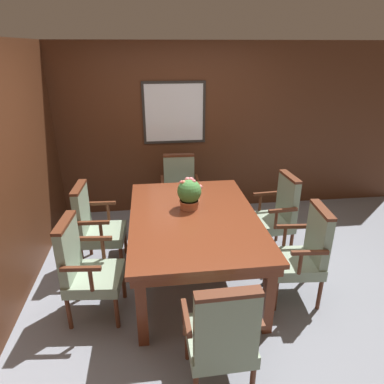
% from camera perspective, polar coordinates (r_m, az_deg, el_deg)
% --- Properties ---
extents(ground_plane, '(14.00, 14.00, 0.00)m').
position_cam_1_polar(ground_plane, '(3.86, 0.76, -14.70)').
color(ground_plane, gray).
extents(wall_back, '(7.20, 0.08, 2.45)m').
position_cam_1_polar(wall_back, '(5.08, -2.17, 10.13)').
color(wall_back, '#4C2816').
rests_on(wall_back, ground_plane).
extents(wall_left, '(0.06, 7.20, 2.45)m').
position_cam_1_polar(wall_left, '(3.50, -29.37, 0.96)').
color(wall_left, '#4C2816').
rests_on(wall_left, ground_plane).
extents(dining_table, '(1.30, 1.89, 0.77)m').
position_cam_1_polar(dining_table, '(3.55, 0.30, -5.25)').
color(dining_table, maroon).
rests_on(dining_table, ground_plane).
extents(chair_right_far, '(0.52, 0.54, 0.99)m').
position_cam_1_polar(chair_right_far, '(4.26, 13.91, -3.37)').
color(chair_right_far, '#562B19').
rests_on(chair_right_far, ground_plane).
extents(chair_right_near, '(0.53, 0.55, 0.99)m').
position_cam_1_polar(chair_right_near, '(3.56, 18.07, -9.50)').
color(chair_right_near, '#562B19').
rests_on(chair_right_near, ground_plane).
extents(chair_left_far, '(0.51, 0.54, 0.99)m').
position_cam_1_polar(chair_left_far, '(4.02, -15.92, -5.27)').
color(chair_left_far, '#562B19').
rests_on(chair_left_far, ground_plane).
extents(chair_left_near, '(0.53, 0.55, 0.99)m').
position_cam_1_polar(chair_left_near, '(3.33, -17.42, -11.82)').
color(chair_left_near, '#562B19').
rests_on(chair_left_near, ground_plane).
extents(chair_head_far, '(0.53, 0.50, 0.99)m').
position_cam_1_polar(chair_head_far, '(4.81, -2.06, 0.49)').
color(chair_head_far, '#562B19').
rests_on(chair_head_far, ground_plane).
extents(chair_head_near, '(0.53, 0.50, 0.99)m').
position_cam_1_polar(chair_head_near, '(2.58, 4.98, -22.67)').
color(chair_head_near, '#562B19').
rests_on(chair_head_near, ground_plane).
extents(potted_plant, '(0.27, 0.26, 0.34)m').
position_cam_1_polar(potted_plant, '(3.61, -0.44, -0.21)').
color(potted_plant, '#B2603D').
rests_on(potted_plant, dining_table).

